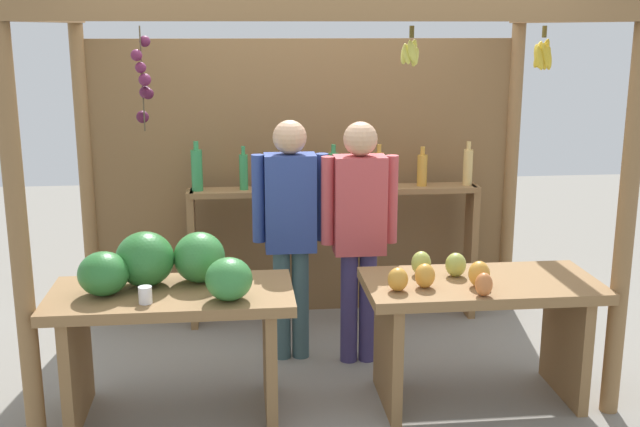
# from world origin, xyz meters

# --- Properties ---
(ground_plane) EXTENTS (12.00, 12.00, 0.00)m
(ground_plane) POSITION_xyz_m (0.00, 0.00, 0.00)
(ground_plane) COLOR gray
(ground_plane) RESTS_ON ground
(market_stall) EXTENTS (3.26, 1.89, 2.26)m
(market_stall) POSITION_xyz_m (0.00, 0.42, 1.31)
(market_stall) COLOR olive
(market_stall) RESTS_ON ground
(fruit_counter_left) EXTENTS (1.32, 0.67, 1.03)m
(fruit_counter_left) POSITION_xyz_m (-0.88, -0.65, 0.68)
(fruit_counter_left) COLOR olive
(fruit_counter_left) RESTS_ON ground
(fruit_counter_right) EXTENTS (1.32, 0.64, 0.87)m
(fruit_counter_right) POSITION_xyz_m (0.84, -0.67, 0.55)
(fruit_counter_right) COLOR olive
(fruit_counter_right) RESTS_ON ground
(bottle_shelf_unit) EXTENTS (2.09, 0.22, 1.35)m
(bottle_shelf_unit) POSITION_xyz_m (0.18, 0.67, 0.80)
(bottle_shelf_unit) COLOR olive
(bottle_shelf_unit) RESTS_ON ground
(vendor_man) EXTENTS (0.48, 0.21, 1.56)m
(vendor_man) POSITION_xyz_m (-0.17, 0.04, 0.93)
(vendor_man) COLOR #3E5B61
(vendor_man) RESTS_ON ground
(vendor_woman) EXTENTS (0.48, 0.21, 1.56)m
(vendor_woman) POSITION_xyz_m (0.26, -0.06, 0.93)
(vendor_woman) COLOR #3B3265
(vendor_woman) RESTS_ON ground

